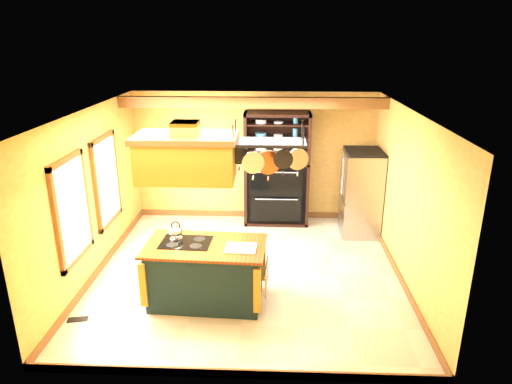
# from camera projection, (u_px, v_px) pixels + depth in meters

# --- Properties ---
(floor) EXTENTS (5.00, 5.00, 0.00)m
(floor) POSITION_uv_depth(u_px,v_px,m) (248.00, 272.00, 7.65)
(floor) COLOR beige
(floor) RESTS_ON ground
(ceiling) EXTENTS (5.00, 5.00, 0.00)m
(ceiling) POSITION_uv_depth(u_px,v_px,m) (247.00, 111.00, 6.77)
(ceiling) COLOR white
(ceiling) RESTS_ON wall_back
(wall_back) EXTENTS (5.00, 0.02, 2.70)m
(wall_back) POSITION_uv_depth(u_px,v_px,m) (254.00, 157.00, 9.57)
(wall_back) COLOR #E0A852
(wall_back) RESTS_ON floor
(wall_front) EXTENTS (5.00, 0.02, 2.70)m
(wall_front) POSITION_uv_depth(u_px,v_px,m) (233.00, 276.00, 4.85)
(wall_front) COLOR #E0A852
(wall_front) RESTS_ON floor
(wall_left) EXTENTS (0.02, 5.00, 2.70)m
(wall_left) POSITION_uv_depth(u_px,v_px,m) (92.00, 195.00, 7.31)
(wall_left) COLOR #E0A852
(wall_left) RESTS_ON floor
(wall_right) EXTENTS (0.02, 5.00, 2.70)m
(wall_right) POSITION_uv_depth(u_px,v_px,m) (407.00, 199.00, 7.11)
(wall_right) COLOR #E0A852
(wall_right) RESTS_ON floor
(ceiling_beam) EXTENTS (5.00, 0.15, 0.20)m
(ceiling_beam) POSITION_uv_depth(u_px,v_px,m) (252.00, 103.00, 8.41)
(ceiling_beam) COLOR brown
(ceiling_beam) RESTS_ON ceiling
(window_near) EXTENTS (0.06, 1.06, 1.56)m
(window_near) POSITION_uv_depth(u_px,v_px,m) (72.00, 210.00, 6.54)
(window_near) COLOR brown
(window_near) RESTS_ON wall_left
(window_far) EXTENTS (0.06, 1.06, 1.56)m
(window_far) POSITION_uv_depth(u_px,v_px,m) (107.00, 180.00, 7.86)
(window_far) COLOR brown
(window_far) RESTS_ON wall_left
(kitchen_island) EXTENTS (1.78, 1.05, 1.11)m
(kitchen_island) POSITION_uv_depth(u_px,v_px,m) (206.00, 273.00, 6.69)
(kitchen_island) COLOR #132B2D
(kitchen_island) RESTS_ON floor
(range_hood) EXTENTS (1.38, 0.78, 0.80)m
(range_hood) POSITION_uv_depth(u_px,v_px,m) (186.00, 156.00, 6.12)
(range_hood) COLOR gold
(range_hood) RESTS_ON ceiling
(pot_rack) EXTENTS (1.08, 0.50, 0.74)m
(pot_rack) POSITION_uv_depth(u_px,v_px,m) (269.00, 150.00, 6.06)
(pot_rack) COLOR black
(pot_rack) RESTS_ON ceiling
(refrigerator) EXTENTS (0.72, 0.84, 1.65)m
(refrigerator) POSITION_uv_depth(u_px,v_px,m) (361.00, 195.00, 8.94)
(refrigerator) COLOR #9B9EA3
(refrigerator) RESTS_ON floor
(hutch) EXTENTS (1.32, 0.60, 2.33)m
(hutch) POSITION_uv_depth(u_px,v_px,m) (276.00, 181.00, 9.46)
(hutch) COLOR black
(hutch) RESTS_ON floor
(floor_register) EXTENTS (0.30, 0.17, 0.01)m
(floor_register) POSITION_uv_depth(u_px,v_px,m) (78.00, 319.00, 6.38)
(floor_register) COLOR black
(floor_register) RESTS_ON floor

